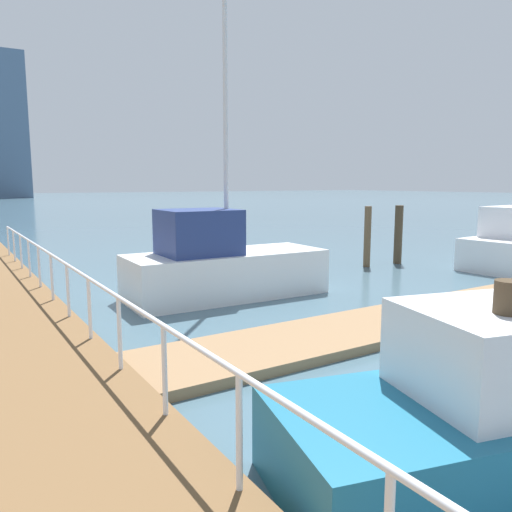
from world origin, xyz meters
TOP-DOWN VIEW (x-y plane):
  - ground_plane at (0.00, 20.00)m, footprint 300.00×300.00m
  - floating_dock at (2.74, 10.08)m, footprint 12.49×2.00m
  - boardwalk_railing at (-3.15, 8.87)m, footprint 0.06×28.52m
  - dock_piling_0 at (7.89, 15.99)m, footprint 0.25×0.25m
  - dock_piling_1 at (9.41, 15.90)m, footprint 0.30×0.30m
  - dock_piling_3 at (-0.64, 5.55)m, footprint 0.27×0.27m
  - moored_boat_2 at (1.04, 14.47)m, footprint 5.38×2.18m

SIDE VIEW (x-z plane):
  - ground_plane at x=0.00m, z-range 0.00..0.00m
  - floating_dock at x=2.74m, z-range 0.00..0.18m
  - moored_boat_2 at x=1.04m, z-range -3.23..4.99m
  - dock_piling_3 at x=-0.64m, z-range 0.00..2.11m
  - dock_piling_1 at x=9.41m, z-range 0.00..2.20m
  - dock_piling_0 at x=7.89m, z-range 0.00..2.21m
  - boardwalk_railing at x=-3.15m, z-range 0.70..1.78m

